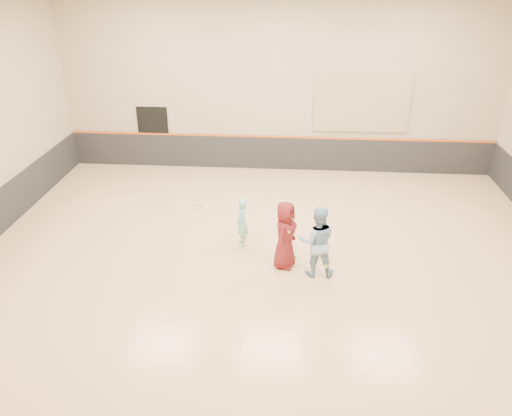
# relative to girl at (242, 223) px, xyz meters

# --- Properties ---
(room) EXTENTS (15.04, 12.04, 6.22)m
(room) POSITION_rel_girl_xyz_m (0.75, -0.48, 0.15)
(room) COLOR tan
(room) RESTS_ON ground
(wainscot_back) EXTENTS (14.90, 0.04, 1.20)m
(wainscot_back) POSITION_rel_girl_xyz_m (0.75, 5.49, -0.06)
(wainscot_back) COLOR #232326
(wainscot_back) RESTS_ON floor
(accent_stripe) EXTENTS (14.90, 0.03, 0.06)m
(accent_stripe) POSITION_rel_girl_xyz_m (0.75, 5.48, 0.56)
(accent_stripe) COLOR #D85914
(accent_stripe) RESTS_ON wall_back
(acoustic_panel) EXTENTS (3.20, 0.08, 2.00)m
(acoustic_panel) POSITION_rel_girl_xyz_m (3.55, 5.47, 1.84)
(acoustic_panel) COLOR tan
(acoustic_panel) RESTS_ON wall_back
(doorway) EXTENTS (1.10, 0.05, 2.20)m
(doorway) POSITION_rel_girl_xyz_m (-3.75, 5.50, 0.44)
(doorway) COLOR black
(doorway) RESTS_ON floor
(girl) EXTENTS (0.44, 0.55, 1.33)m
(girl) POSITION_rel_girl_xyz_m (0.00, 0.00, 0.00)
(girl) COLOR #7CD7CB
(girl) RESTS_ON floor
(instructor) EXTENTS (0.90, 0.72, 1.79)m
(instructor) POSITION_rel_girl_xyz_m (1.91, -1.23, 0.23)
(instructor) COLOR #81ABC8
(instructor) RESTS_ON floor
(young_man) EXTENTS (0.77, 0.97, 1.73)m
(young_man) POSITION_rel_girl_xyz_m (1.15, -0.92, 0.20)
(young_man) COLOR maroon
(young_man) RESTS_ON floor
(held_racket) EXTENTS (0.37, 0.37, 0.62)m
(held_racket) POSITION_rel_girl_xyz_m (2.11, -1.45, -0.14)
(held_racket) COLOR #B6D12D
(held_racket) RESTS_ON instructor
(spare_racket) EXTENTS (0.73, 0.73, 0.13)m
(spare_racket) POSITION_rel_girl_xyz_m (-1.59, 2.09, -0.60)
(spare_racket) COLOR #9CC12A
(spare_racket) RESTS_ON floor
(ball_under_racket) EXTENTS (0.07, 0.07, 0.07)m
(ball_under_racket) POSITION_rel_girl_xyz_m (1.43, -0.55, -0.63)
(ball_under_racket) COLOR #B4C82E
(ball_under_racket) RESTS_ON floor
(ball_in_hand) EXTENTS (0.07, 0.07, 0.07)m
(ball_in_hand) POSITION_rel_girl_xyz_m (1.24, -1.16, 0.42)
(ball_in_hand) COLOR #BDD030
(ball_in_hand) RESTS_ON young_man
(ball_beside_spare) EXTENTS (0.07, 0.07, 0.07)m
(ball_beside_spare) POSITION_rel_girl_xyz_m (1.34, 0.35, -0.63)
(ball_beside_spare) COLOR #BCD431
(ball_beside_spare) RESTS_ON floor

